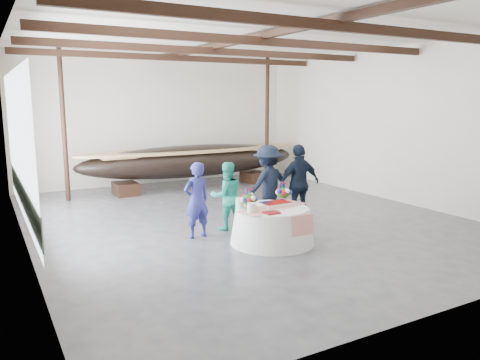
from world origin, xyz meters
TOP-DOWN VIEW (x-y plane):
  - floor at (0.00, 0.00)m, footprint 10.00×12.00m
  - wall_back at (0.00, 6.00)m, footprint 10.00×0.02m
  - wall_front at (0.00, -6.00)m, footprint 10.00×0.02m
  - wall_left at (-5.00, 0.00)m, footprint 0.02×12.00m
  - wall_right at (5.00, 0.00)m, footprint 0.02×12.00m
  - ceiling at (0.00, 0.00)m, footprint 10.00×12.00m
  - pavilion_structure at (0.00, 0.76)m, footprint 9.80×11.76m
  - open_bay at (-4.95, 1.00)m, footprint 0.03×7.00m
  - longboat_display at (0.59, 4.36)m, footprint 7.85×1.57m
  - banquet_table at (-0.44, -2.09)m, footprint 1.78×1.78m
  - tabletop_items at (-0.49, -1.93)m, footprint 1.73×1.03m
  - guest_woman_blue at (-1.66, -0.95)m, footprint 0.65×0.47m
  - guest_woman_teal at (-0.79, -0.70)m, footprint 0.85×0.70m
  - guest_man_left at (0.33, -0.70)m, footprint 1.32×0.87m
  - guest_man_right at (1.06, -0.98)m, footprint 1.15×0.51m

SIDE VIEW (x-z plane):
  - floor at x=0.00m, z-range -0.01..0.01m
  - banquet_table at x=-0.44m, z-range 0.00..0.76m
  - guest_woman_teal at x=-0.79m, z-range 0.00..1.58m
  - guest_woman_blue at x=-1.66m, z-range 0.00..1.67m
  - tabletop_items at x=-0.49m, z-range 0.71..1.11m
  - longboat_display at x=0.59m, z-range 0.20..1.67m
  - guest_man_left at x=0.33m, z-range 0.00..1.92m
  - guest_man_right at x=1.06m, z-range 0.00..1.92m
  - open_bay at x=-4.95m, z-range 0.23..3.43m
  - wall_back at x=0.00m, z-range 0.00..4.50m
  - wall_front at x=0.00m, z-range 0.00..4.50m
  - wall_left at x=-5.00m, z-range 0.00..4.50m
  - wall_right at x=5.00m, z-range 0.00..4.50m
  - pavilion_structure at x=0.00m, z-range 1.75..6.25m
  - ceiling at x=0.00m, z-range 4.50..4.50m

